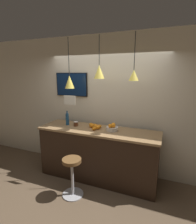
# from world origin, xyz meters

# --- Properties ---
(ground_plane) EXTENTS (14.00, 14.00, 0.00)m
(ground_plane) POSITION_xyz_m (0.00, 0.00, 0.00)
(ground_plane) COLOR brown
(back_wall) EXTENTS (8.00, 0.06, 2.90)m
(back_wall) POSITION_xyz_m (0.00, 1.07, 1.45)
(back_wall) COLOR beige
(back_wall) RESTS_ON ground_plane
(service_counter) EXTENTS (2.38, 0.70, 1.04)m
(service_counter) POSITION_xyz_m (0.00, 0.61, 0.52)
(service_counter) COLOR black
(service_counter) RESTS_ON ground_plane
(bar_stool) EXTENTS (0.37, 0.37, 0.70)m
(bar_stool) POSITION_xyz_m (-0.21, -0.07, 0.46)
(bar_stool) COLOR #B7B7BC
(bar_stool) RESTS_ON ground_plane
(fruit_bowl) EXTENTS (0.23, 0.23, 0.16)m
(fruit_bowl) POSITION_xyz_m (0.28, 0.64, 1.10)
(fruit_bowl) COLOR beige
(fruit_bowl) RESTS_ON service_counter
(orange_pile) EXTENTS (0.28, 0.26, 0.09)m
(orange_pile) POSITION_xyz_m (-0.09, 0.66, 1.08)
(orange_pile) COLOR orange
(orange_pile) RESTS_ON service_counter
(juice_bottle) EXTENTS (0.07, 0.07, 0.30)m
(juice_bottle) POSITION_xyz_m (-0.72, 0.65, 1.17)
(juice_bottle) COLOR navy
(juice_bottle) RESTS_ON service_counter
(spread_jar) EXTENTS (0.09, 0.09, 0.09)m
(spread_jar) POSITION_xyz_m (-0.52, 0.65, 1.09)
(spread_jar) COLOR #562D19
(spread_jar) RESTS_ON service_counter
(pendant_lamp_left) EXTENTS (0.19, 0.19, 0.98)m
(pendant_lamp_left) POSITION_xyz_m (-0.64, 0.67, 1.95)
(pendant_lamp_left) COLOR black
(pendant_lamp_middle) EXTENTS (0.20, 0.20, 0.78)m
(pendant_lamp_middle) POSITION_xyz_m (0.00, 0.67, 2.15)
(pendant_lamp_middle) COLOR black
(pendant_lamp_right) EXTENTS (0.17, 0.17, 0.81)m
(pendant_lamp_right) POSITION_xyz_m (0.64, 0.67, 2.09)
(pendant_lamp_right) COLOR black
(mounted_tv) EXTENTS (0.77, 0.04, 0.51)m
(mounted_tv) POSITION_xyz_m (-0.81, 1.02, 1.87)
(mounted_tv) COLOR black
(hanging_menu_board) EXTENTS (0.24, 0.01, 0.17)m
(hanging_menu_board) POSITION_xyz_m (-0.46, 0.34, 1.64)
(hanging_menu_board) COLOR silver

